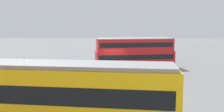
# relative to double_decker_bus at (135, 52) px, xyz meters

# --- Properties ---
(ground_plane) EXTENTS (160.00, 160.00, 0.00)m
(ground_plane) POSITION_rel_double_decker_bus_xyz_m (2.75, 1.94, -1.93)
(ground_plane) COLOR slate
(double_decker_bus) EXTENTS (10.43, 3.93, 3.78)m
(double_decker_bus) POSITION_rel_double_decker_bus_xyz_m (0.00, 0.00, 0.00)
(double_decker_bus) COLOR red
(double_decker_bus) RESTS_ON ground
(tram_yellow) EXTENTS (15.06, 4.79, 3.45)m
(tram_yellow) POSITION_rel_double_decker_bus_xyz_m (7.54, 18.64, -0.14)
(tram_yellow) COLOR yellow
(tram_yellow) RESTS_ON ground
(pedestrian_near_railing) EXTENTS (0.43, 0.43, 1.73)m
(pedestrian_near_railing) POSITION_rel_double_decker_bus_xyz_m (6.98, 5.97, -0.93)
(pedestrian_near_railing) COLOR #33384C
(pedestrian_near_railing) RESTS_ON ground
(pedestrian_crossing) EXTENTS (0.38, 0.38, 1.75)m
(pedestrian_crossing) POSITION_rel_double_decker_bus_xyz_m (2.94, 10.41, -0.92)
(pedestrian_crossing) COLOR black
(pedestrian_crossing) RESTS_ON ground
(pedestrian_railing) EXTENTS (7.19, 0.14, 1.08)m
(pedestrian_railing) POSITION_rel_double_decker_bus_xyz_m (5.83, 7.24, -1.19)
(pedestrian_railing) COLOR gray
(pedestrian_railing) RESTS_ON ground
(info_sign) EXTENTS (1.09, 0.38, 2.33)m
(info_sign) POSITION_rel_double_decker_bus_xyz_m (11.55, 8.18, -0.32)
(info_sign) COLOR slate
(info_sign) RESTS_ON ground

